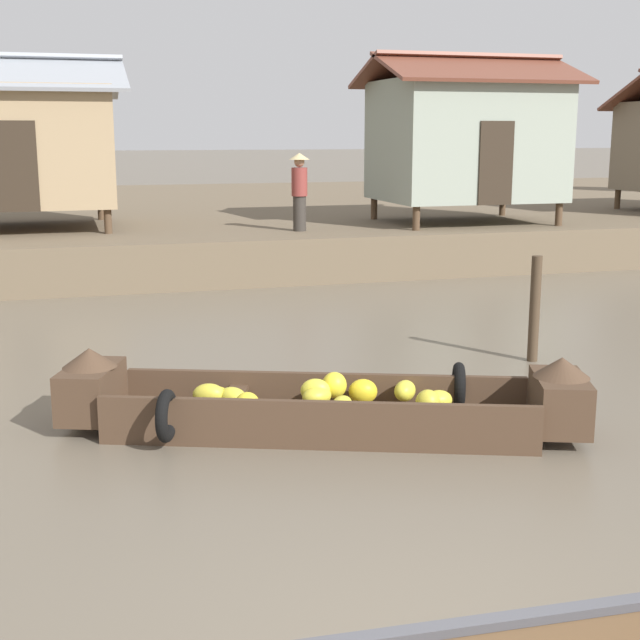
# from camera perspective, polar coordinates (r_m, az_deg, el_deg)

# --- Properties ---
(ground_plane) EXTENTS (300.00, 300.00, 0.00)m
(ground_plane) POSITION_cam_1_polar(r_m,az_deg,el_deg) (14.15, -8.34, -0.42)
(ground_plane) COLOR #665B4C
(riverbank_strip) EXTENTS (160.00, 20.00, 0.94)m
(riverbank_strip) POSITION_cam_1_polar(r_m,az_deg,el_deg) (27.02, -12.33, 6.33)
(riverbank_strip) COLOR brown
(riverbank_strip) RESTS_ON ground
(banana_boat) EXTENTS (5.28, 2.75, 0.84)m
(banana_boat) POSITION_cam_1_polar(r_m,az_deg,el_deg) (9.04, 0.05, -5.54)
(banana_boat) COLOR #473323
(banana_boat) RESTS_ON ground
(fishing_skiff_distant) EXTENTS (2.82, 4.69, 0.84)m
(fishing_skiff_distant) POSITION_cam_1_polar(r_m,az_deg,el_deg) (22.37, 13.62, 4.69)
(fishing_skiff_distant) COLOR #473323
(fishing_skiff_distant) RESTS_ON ground
(stilt_house_left) EXTENTS (4.55, 4.08, 3.74)m
(stilt_house_left) POSITION_cam_1_polar(r_m,az_deg,el_deg) (20.59, -18.90, 10.77)
(stilt_house_left) COLOR #4C3826
(stilt_house_left) RESTS_ON riverbank_strip
(stilt_house_mid_left) EXTENTS (4.59, 3.60, 3.86)m
(stilt_house_mid_left) POSITION_cam_1_polar(r_m,az_deg,el_deg) (21.16, 9.40, 11.55)
(stilt_house_mid_left) COLOR #4C3826
(stilt_house_mid_left) RESTS_ON riverbank_strip
(vendor_person) EXTENTS (0.44, 0.44, 1.66)m
(vendor_person) POSITION_cam_1_polar(r_m,az_deg,el_deg) (19.04, -1.34, 8.56)
(vendor_person) COLOR #332D28
(vendor_person) RESTS_ON riverbank_strip
(mooring_post) EXTENTS (0.14, 0.14, 1.43)m
(mooring_post) POSITION_cam_1_polar(r_m,az_deg,el_deg) (12.08, 13.72, 0.70)
(mooring_post) COLOR #423323
(mooring_post) RESTS_ON ground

